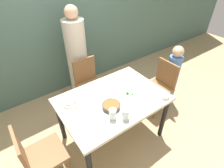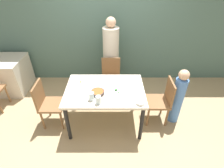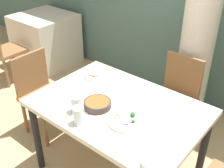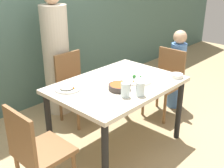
% 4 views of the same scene
% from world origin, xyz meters
% --- Properties ---
extents(ground_plane, '(10.00, 10.00, 0.00)m').
position_xyz_m(ground_plane, '(0.00, 0.00, 0.00)').
color(ground_plane, tan).
extents(wall_back, '(10.00, 0.06, 2.70)m').
position_xyz_m(wall_back, '(0.00, 1.52, 1.35)').
color(wall_back, '#4C6B60').
rests_on(wall_back, ground_plane).
extents(dining_table, '(1.29, 0.90, 0.74)m').
position_xyz_m(dining_table, '(0.00, 0.00, 0.65)').
color(dining_table, beige).
rests_on(dining_table, ground_plane).
extents(chair_adult_spot, '(0.40, 0.40, 0.85)m').
position_xyz_m(chair_adult_spot, '(0.09, 0.78, 0.47)').
color(chair_adult_spot, brown).
rests_on(chair_adult_spot, ground_plane).
extents(chair_child_spot, '(0.40, 0.40, 0.85)m').
position_xyz_m(chair_child_spot, '(0.98, 0.05, 0.47)').
color(chair_child_spot, brown).
rests_on(chair_child_spot, ground_plane).
extents(chair_empty_left, '(0.40, 0.40, 0.85)m').
position_xyz_m(chair_empty_left, '(-0.98, -0.02, 0.47)').
color(chair_empty_left, brown).
rests_on(chair_empty_left, ground_plane).
extents(person_adult, '(0.33, 0.33, 1.60)m').
position_xyz_m(person_adult, '(0.09, 1.13, 0.74)').
color(person_adult, beige).
rests_on(person_adult, ground_plane).
extents(person_child, '(0.20, 0.20, 1.07)m').
position_xyz_m(person_child, '(1.25, 0.05, 0.51)').
color(person_child, '#5184D1').
rests_on(person_child, ground_plane).
extents(bowl_curry, '(0.21, 0.21, 0.05)m').
position_xyz_m(bowl_curry, '(-0.11, -0.12, 0.77)').
color(bowl_curry, '#3D332D').
rests_on(bowl_curry, dining_table).
extents(plate_rice_adult, '(0.26, 0.26, 0.06)m').
position_xyz_m(plate_rice_adult, '(0.17, -0.12, 0.75)').
color(plate_rice_adult, white).
rests_on(plate_rice_adult, dining_table).
extents(plate_rice_child, '(0.26, 0.26, 0.05)m').
position_xyz_m(plate_rice_child, '(-0.44, 0.24, 0.75)').
color(plate_rice_child, white).
rests_on(plate_rice_child, dining_table).
extents(bowl_rice_small, '(0.13, 0.13, 0.04)m').
position_xyz_m(bowl_rice_small, '(0.53, -0.35, 0.76)').
color(bowl_rice_small, white).
rests_on(bowl_rice_small, dining_table).
extents(glass_water_tall, '(0.08, 0.08, 0.13)m').
position_xyz_m(glass_water_tall, '(-0.08, -0.34, 0.80)').
color(glass_water_tall, silver).
rests_on(glass_water_tall, dining_table).
extents(glass_water_short, '(0.08, 0.08, 0.13)m').
position_xyz_m(glass_water_short, '(-0.19, -0.26, 0.80)').
color(glass_water_short, silver).
rests_on(glass_water_short, dining_table).
extents(napkin_folded, '(0.14, 0.14, 0.01)m').
position_xyz_m(napkin_folded, '(0.03, 0.09, 0.74)').
color(napkin_folded, white).
rests_on(napkin_folded, dining_table).
extents(fork_steel, '(0.18, 0.08, 0.01)m').
position_xyz_m(fork_steel, '(-0.53, -0.32, 0.74)').
color(fork_steel, silver).
rests_on(fork_steel, dining_table).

